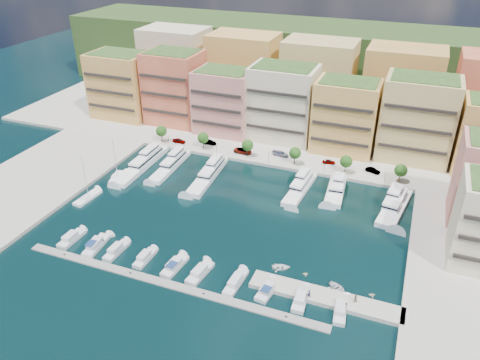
% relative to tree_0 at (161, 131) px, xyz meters
% --- Properties ---
extents(ground, '(400.00, 400.00, 0.00)m').
position_rel_tree_0_xyz_m(ground, '(40.00, -33.50, -4.74)').
color(ground, black).
rests_on(ground, ground).
extents(north_quay, '(220.00, 64.00, 2.00)m').
position_rel_tree_0_xyz_m(north_quay, '(40.00, 28.50, -4.74)').
color(north_quay, '#9E998E').
rests_on(north_quay, ground).
extents(west_quay, '(34.00, 76.00, 2.00)m').
position_rel_tree_0_xyz_m(west_quay, '(-22.00, -41.50, -4.74)').
color(west_quay, '#9E998E').
rests_on(west_quay, ground).
extents(hillside, '(240.00, 40.00, 58.00)m').
position_rel_tree_0_xyz_m(hillside, '(40.00, 76.50, -4.74)').
color(hillside, '#243B18').
rests_on(hillside, ground).
extents(south_pontoon, '(72.00, 2.20, 0.35)m').
position_rel_tree_0_xyz_m(south_pontoon, '(37.00, -63.50, -4.74)').
color(south_pontoon, gray).
rests_on(south_pontoon, ground).
extents(finger_pier, '(32.00, 5.00, 2.00)m').
position_rel_tree_0_xyz_m(finger_pier, '(70.00, -55.50, -4.74)').
color(finger_pier, '#9E998E').
rests_on(finger_pier, ground).
extents(apartment_0, '(22.00, 16.50, 24.80)m').
position_rel_tree_0_xyz_m(apartment_0, '(-26.00, 16.49, 8.57)').
color(apartment_0, gold).
rests_on(apartment_0, north_quay).
extents(apartment_1, '(20.00, 16.50, 26.80)m').
position_rel_tree_0_xyz_m(apartment_1, '(-4.00, 18.49, 9.57)').
color(apartment_1, '#DE754A').
rests_on(apartment_1, north_quay).
extents(apartment_2, '(20.00, 15.50, 22.80)m').
position_rel_tree_0_xyz_m(apartment_2, '(17.00, 16.49, 7.57)').
color(apartment_2, tan).
rests_on(apartment_2, north_quay).
extents(apartment_3, '(22.00, 16.50, 25.80)m').
position_rel_tree_0_xyz_m(apartment_3, '(38.00, 18.49, 9.07)').
color(apartment_3, beige).
rests_on(apartment_3, north_quay).
extents(apartment_4, '(20.00, 15.50, 23.80)m').
position_rel_tree_0_xyz_m(apartment_4, '(60.00, 16.49, 8.07)').
color(apartment_4, '#D9A251').
rests_on(apartment_4, north_quay).
extents(apartment_5, '(22.00, 16.50, 26.80)m').
position_rel_tree_0_xyz_m(apartment_5, '(82.00, 18.49, 9.57)').
color(apartment_5, tan).
rests_on(apartment_5, north_quay).
extents(backblock_0, '(26.00, 18.00, 30.00)m').
position_rel_tree_0_xyz_m(backblock_0, '(-15.00, 40.50, 11.26)').
color(backblock_0, beige).
rests_on(backblock_0, north_quay).
extents(backblock_1, '(26.00, 18.00, 30.00)m').
position_rel_tree_0_xyz_m(backblock_1, '(15.00, 40.50, 11.26)').
color(backblock_1, '#D9A251').
rests_on(backblock_1, north_quay).
extents(backblock_2, '(26.00, 18.00, 30.00)m').
position_rel_tree_0_xyz_m(backblock_2, '(45.00, 40.50, 11.26)').
color(backblock_2, tan).
rests_on(backblock_2, north_quay).
extents(backblock_3, '(26.00, 18.00, 30.00)m').
position_rel_tree_0_xyz_m(backblock_3, '(75.00, 40.50, 11.26)').
color(backblock_3, gold).
rests_on(backblock_3, north_quay).
extents(tree_0, '(3.80, 3.80, 5.65)m').
position_rel_tree_0_xyz_m(tree_0, '(0.00, 0.00, 0.00)').
color(tree_0, '#473323').
rests_on(tree_0, north_quay).
extents(tree_1, '(3.80, 3.80, 5.65)m').
position_rel_tree_0_xyz_m(tree_1, '(16.00, 0.00, 0.00)').
color(tree_1, '#473323').
rests_on(tree_1, north_quay).
extents(tree_2, '(3.80, 3.80, 5.65)m').
position_rel_tree_0_xyz_m(tree_2, '(32.00, 0.00, 0.00)').
color(tree_2, '#473323').
rests_on(tree_2, north_quay).
extents(tree_3, '(3.80, 3.80, 5.65)m').
position_rel_tree_0_xyz_m(tree_3, '(48.00, 0.00, 0.00)').
color(tree_3, '#473323').
rests_on(tree_3, north_quay).
extents(tree_4, '(3.80, 3.80, 5.65)m').
position_rel_tree_0_xyz_m(tree_4, '(64.00, 0.00, 0.00)').
color(tree_4, '#473323').
rests_on(tree_4, north_quay).
extents(tree_5, '(3.80, 3.80, 5.65)m').
position_rel_tree_0_xyz_m(tree_5, '(80.00, 0.00, 0.00)').
color(tree_5, '#473323').
rests_on(tree_5, north_quay).
extents(lamppost_0, '(0.30, 0.30, 4.20)m').
position_rel_tree_0_xyz_m(lamppost_0, '(4.00, -2.30, -0.92)').
color(lamppost_0, black).
rests_on(lamppost_0, north_quay).
extents(lamppost_1, '(0.30, 0.30, 4.20)m').
position_rel_tree_0_xyz_m(lamppost_1, '(22.00, -2.30, -0.92)').
color(lamppost_1, black).
rests_on(lamppost_1, north_quay).
extents(lamppost_2, '(0.30, 0.30, 4.20)m').
position_rel_tree_0_xyz_m(lamppost_2, '(40.00, -2.30, -0.92)').
color(lamppost_2, black).
rests_on(lamppost_2, north_quay).
extents(lamppost_3, '(0.30, 0.30, 4.20)m').
position_rel_tree_0_xyz_m(lamppost_3, '(58.00, -2.30, -0.92)').
color(lamppost_3, black).
rests_on(lamppost_3, north_quay).
extents(lamppost_4, '(0.30, 0.30, 4.20)m').
position_rel_tree_0_xyz_m(lamppost_4, '(76.00, -2.30, -0.92)').
color(lamppost_4, black).
rests_on(lamppost_4, north_quay).
extents(yacht_0, '(5.11, 27.59, 7.30)m').
position_rel_tree_0_xyz_m(yacht_0, '(2.99, -17.09, -3.53)').
color(yacht_0, white).
rests_on(yacht_0, ground).
extents(yacht_1, '(4.96, 22.43, 7.30)m').
position_rel_tree_0_xyz_m(yacht_1, '(11.77, -14.77, -3.65)').
color(yacht_1, white).
rests_on(yacht_1, ground).
extents(yacht_2, '(6.11, 25.22, 7.30)m').
position_rel_tree_0_xyz_m(yacht_2, '(25.48, -15.94, -3.53)').
color(yacht_2, white).
rests_on(yacht_2, ground).
extents(yacht_4, '(5.65, 20.53, 7.30)m').
position_rel_tree_0_xyz_m(yacht_4, '(53.71, -13.84, -3.65)').
color(yacht_4, white).
rests_on(yacht_4, ground).
extents(yacht_5, '(5.88, 16.03, 7.30)m').
position_rel_tree_0_xyz_m(yacht_5, '(63.60, -11.70, -3.53)').
color(yacht_5, white).
rests_on(yacht_5, ground).
extents(yacht_6, '(8.19, 21.52, 7.30)m').
position_rel_tree_0_xyz_m(yacht_6, '(80.17, -14.11, -3.53)').
color(yacht_6, white).
rests_on(yacht_6, ground).
extents(cruiser_0, '(2.91, 7.92, 2.55)m').
position_rel_tree_0_xyz_m(cruiser_0, '(7.60, -58.09, -4.20)').
color(cruiser_0, silver).
rests_on(cruiser_0, ground).
extents(cruiser_1, '(3.66, 9.04, 2.66)m').
position_rel_tree_0_xyz_m(cruiser_1, '(14.91, -58.12, -4.17)').
color(cruiser_1, silver).
rests_on(cruiser_1, ground).
extents(cruiser_2, '(2.63, 8.02, 2.55)m').
position_rel_tree_0_xyz_m(cruiser_2, '(20.63, -58.09, -4.20)').
color(cruiser_2, silver).
rests_on(cruiser_2, ground).
extents(cruiser_3, '(2.45, 7.26, 2.55)m').
position_rel_tree_0_xyz_m(cruiser_3, '(28.42, -58.08, -4.20)').
color(cruiser_3, silver).
rests_on(cruiser_3, ground).
extents(cruiser_4, '(3.40, 8.29, 2.66)m').
position_rel_tree_0_xyz_m(cruiser_4, '(36.19, -58.11, -4.17)').
color(cruiser_4, silver).
rests_on(cruiser_4, ground).
extents(cruiser_5, '(3.70, 8.45, 2.55)m').
position_rel_tree_0_xyz_m(cruiser_5, '(42.51, -58.09, -4.20)').
color(cruiser_5, silver).
rests_on(cruiser_5, ground).
extents(cruiser_6, '(2.90, 8.94, 2.55)m').
position_rel_tree_0_xyz_m(cruiser_6, '(51.07, -58.10, -4.20)').
color(cruiser_6, silver).
rests_on(cruiser_6, ground).
extents(cruiser_7, '(3.54, 7.41, 2.66)m').
position_rel_tree_0_xyz_m(cruiser_7, '(58.18, -58.09, -4.17)').
color(cruiser_7, silver).
rests_on(cruiser_7, ground).
extents(cruiser_8, '(2.93, 7.64, 2.55)m').
position_rel_tree_0_xyz_m(cruiser_8, '(65.50, -58.08, -4.20)').
color(cruiser_8, silver).
rests_on(cruiser_8, ground).
extents(cruiser_9, '(3.22, 8.28, 2.55)m').
position_rel_tree_0_xyz_m(cruiser_9, '(73.68, -58.09, -4.20)').
color(cruiser_9, silver).
rests_on(cruiser_9, ground).
extents(sailboat_1, '(3.47, 9.42, 13.20)m').
position_rel_tree_0_xyz_m(sailboat_1, '(-1.02, -40.48, -4.43)').
color(sailboat_1, white).
rests_on(sailboat_1, ground).
extents(sailboat_2, '(4.68, 8.08, 13.20)m').
position_rel_tree_0_xyz_m(sailboat_2, '(-0.24, -27.40, -4.42)').
color(sailboat_2, white).
rests_on(sailboat_2, ground).
extents(tender_2, '(4.74, 4.19, 0.81)m').
position_rel_tree_0_xyz_m(tender_2, '(71.72, -51.39, -4.34)').
color(tender_2, silver).
rests_on(tender_2, ground).
extents(tender_0, '(4.92, 4.21, 0.86)m').
position_rel_tree_0_xyz_m(tender_0, '(58.70, -49.51, -4.31)').
color(tender_0, white).
rests_on(tender_0, ground).
extents(tender_3, '(1.81, 1.69, 0.77)m').
position_rel_tree_0_xyz_m(tender_3, '(79.01, -51.00, -4.36)').
color(tender_3, beige).
rests_on(tender_3, ground).
extents(tender_1, '(1.69, 1.60, 0.71)m').
position_rel_tree_0_xyz_m(tender_1, '(64.32, -49.60, -4.39)').
color(tender_1, beige).
rests_on(tender_1, ground).
extents(car_0, '(4.61, 1.88, 1.57)m').
position_rel_tree_0_xyz_m(car_0, '(6.29, 0.79, -2.96)').
color(car_0, gray).
rests_on(car_0, north_quay).
extents(car_1, '(4.61, 1.83, 1.49)m').
position_rel_tree_0_xyz_m(car_1, '(16.88, 3.45, -3.00)').
color(car_1, gray).
rests_on(car_1, north_quay).
extents(car_2, '(6.21, 3.12, 1.69)m').
position_rel_tree_0_xyz_m(car_2, '(29.98, 1.10, -2.90)').
color(car_2, gray).
rests_on(car_2, north_quay).
extents(car_3, '(5.64, 2.73, 1.58)m').
position_rel_tree_0_xyz_m(car_3, '(42.23, 3.85, -2.95)').
color(car_3, gray).
rests_on(car_3, north_quay).
extents(car_4, '(4.29, 2.43, 1.38)m').
position_rel_tree_0_xyz_m(car_4, '(58.18, 4.05, -3.05)').
color(car_4, gray).
rests_on(car_4, north_quay).
extents(car_5, '(4.73, 2.96, 1.47)m').
position_rel_tree_0_xyz_m(car_5, '(71.98, 2.94, -3.01)').
color(car_5, gray).
rests_on(car_5, north_quay).
extents(person_0, '(0.77, 0.76, 1.78)m').
position_rel_tree_0_xyz_m(person_0, '(66.95, -57.05, -2.85)').
color(person_0, '#25284B').
rests_on(person_0, finger_pier).
extents(person_1, '(1.18, 1.16, 1.92)m').
position_rel_tree_0_xyz_m(person_1, '(75.94, -55.09, -2.78)').
color(person_1, '#4B3C2D').
rests_on(person_1, finger_pier).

